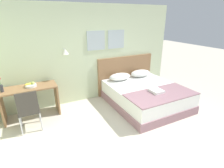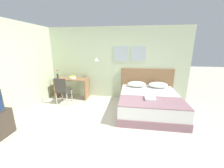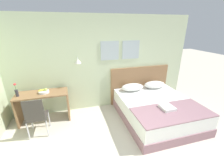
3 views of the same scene
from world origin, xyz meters
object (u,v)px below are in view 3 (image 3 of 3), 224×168
bed (156,110)px  folded_towel_near_foot (167,107)px  headboard (139,85)px  pillow_left (132,87)px  throw_blanket (172,112)px  desk_chair (36,115)px  pillow_right (155,85)px  fruit_bowl (44,91)px  flower_vase (16,92)px  desk (43,101)px

bed → folded_towel_near_foot: size_ratio=6.33×
headboard → pillow_left: size_ratio=2.87×
throw_blanket → desk_chair: bearing=165.6°
bed → pillow_left: 0.94m
pillow_right → fruit_bowl: bearing=-179.9°
bed → fruit_bowl: fruit_bowl is taller
bed → desk_chair: (-2.91, 0.15, 0.27)m
bed → flower_vase: bearing=167.7°
fruit_bowl → desk: bearing=-174.5°
pillow_left → desk: size_ratio=0.53×
fruit_bowl → flower_vase: 0.59m
desk_chair → pillow_right: bearing=10.9°
pillow_right → flower_vase: bearing=-179.3°
folded_towel_near_foot → throw_blanket: bearing=-73.7°
headboard → flower_vase: 3.40m
flower_vase → desk: bearing=4.2°
throw_blanket → headboard: bearing=90.0°
folded_towel_near_foot → fruit_bowl: fruit_bowl is taller
desk → fruit_bowl: 0.28m
throw_blanket → desk_chair: size_ratio=1.85×
folded_towel_near_foot → desk: bearing=156.3°
flower_vase → fruit_bowl: bearing=4.3°
folded_towel_near_foot → flower_vase: flower_vase is taller
bed → throw_blanket: throw_blanket is taller
bed → desk: bearing=164.8°
headboard → pillow_left: 0.47m
throw_blanket → desk: (-2.84, 1.37, -0.02)m
pillow_left → folded_towel_near_foot: bearing=-75.1°
desk → headboard: bearing=5.9°
bed → folded_towel_near_foot: (-0.04, -0.46, 0.33)m
folded_towel_near_foot → desk: (-2.80, 1.23, -0.06)m
headboard → throw_blanket: headboard is taller
pillow_right → throw_blanket: (-0.37, -1.38, -0.09)m
bed → pillow_left: bearing=115.5°
pillow_left → desk_chair: 2.62m
desk → throw_blanket: bearing=-25.8°
headboard → pillow_right: headboard is taller
fruit_bowl → pillow_left: bearing=0.1°
pillow_left → throw_blanket: size_ratio=0.38×
desk → fruit_bowl: bearing=5.5°
bed → desk: size_ratio=1.66×
fruit_bowl → flower_vase: (-0.58, -0.04, 0.09)m
flower_vase → desk_chair: bearing=-52.4°
bed → folded_towel_near_foot: bearing=-95.3°
throw_blanket → fruit_bowl: size_ratio=6.62×
bed → headboard: headboard is taller
pillow_left → desk_chair: (-2.54, -0.63, -0.11)m
bed → flower_vase: 3.50m
pillow_left → pillow_right: size_ratio=1.00×
bed → pillow_right: 0.94m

